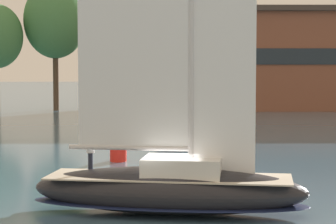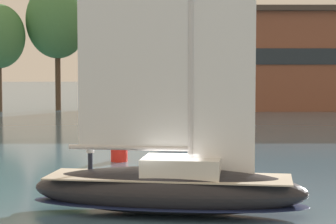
{
  "view_description": "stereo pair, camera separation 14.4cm",
  "coord_description": "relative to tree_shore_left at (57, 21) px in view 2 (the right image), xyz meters",
  "views": [
    {
      "loc": [
        -0.35,
        -26.65,
        6.17
      ],
      "look_at": [
        0.0,
        3.0,
        3.99
      ],
      "focal_mm": 70.0,
      "sensor_mm": 36.0,
      "label": 1
    },
    {
      "loc": [
        -0.2,
        -26.65,
        6.17
      ],
      "look_at": [
        0.0,
        3.0,
        3.99
      ],
      "focal_mm": 70.0,
      "sensor_mm": 36.0,
      "label": 2
    }
  ],
  "objects": [
    {
      "name": "waterfront_building",
      "position": [
        35.37,
        5.33,
        -5.01
      ],
      "size": [
        45.35,
        18.12,
        13.65
      ],
      "color": "brown",
      "rests_on": "ground"
    },
    {
      "name": "ground_plane",
      "position": [
        14.22,
        -60.32,
        -11.87
      ],
      "size": [
        400.0,
        400.0,
        0.0
      ],
      "primitive_type": "plane",
      "color": "#42667F"
    },
    {
      "name": "sailboat_main",
      "position": [
        14.24,
        -60.33,
        -10.64
      ],
      "size": [
        11.87,
        4.96,
        15.8
      ],
      "color": "#232328",
      "rests_on": "ground"
    },
    {
      "name": "channel_buoy",
      "position": [
        11.2,
        -45.77,
        -11.11
      ],
      "size": [
        1.06,
        1.06,
        1.92
      ],
      "color": "red",
      "rests_on": "ground"
    },
    {
      "name": "tree_shore_left",
      "position": [
        0.0,
        0.0,
        0.0
      ],
      "size": [
        8.24,
        8.24,
        16.95
      ],
      "color": "#4C3828",
      "rests_on": "ground"
    }
  ]
}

